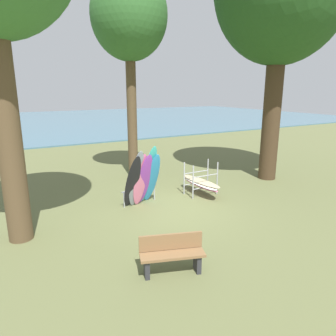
{
  "coord_description": "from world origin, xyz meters",
  "views": [
    {
      "loc": [
        -4.9,
        -8.33,
        3.9
      ],
      "look_at": [
        0.5,
        1.17,
        1.1
      ],
      "focal_mm": 33.03,
      "sensor_mm": 36.0,
      "label": 1
    }
  ],
  "objects_px": {
    "leaning_board_pile": "(142,179)",
    "board_storage_rack": "(200,182)",
    "park_bench": "(172,253)",
    "tree_mid_behind": "(129,18)"
  },
  "relations": [
    {
      "from": "tree_mid_behind",
      "to": "board_storage_rack",
      "type": "bearing_deg",
      "value": -73.1
    },
    {
      "from": "board_storage_rack",
      "to": "tree_mid_behind",
      "type": "bearing_deg",
      "value": 106.9
    },
    {
      "from": "board_storage_rack",
      "to": "park_bench",
      "type": "height_order",
      "value": "board_storage_rack"
    },
    {
      "from": "leaning_board_pile",
      "to": "park_bench",
      "type": "xyz_separation_m",
      "value": [
        -1.14,
        -3.92,
        -0.5
      ]
    },
    {
      "from": "tree_mid_behind",
      "to": "board_storage_rack",
      "type": "distance_m",
      "value": 7.39
    },
    {
      "from": "leaning_board_pile",
      "to": "board_storage_rack",
      "type": "distance_m",
      "value": 2.46
    },
    {
      "from": "tree_mid_behind",
      "to": "board_storage_rack",
      "type": "xyz_separation_m",
      "value": [
        1.13,
        -3.73,
        -6.28
      ]
    },
    {
      "from": "board_storage_rack",
      "to": "park_bench",
      "type": "xyz_separation_m",
      "value": [
        -3.55,
        -3.95,
        -0.02
      ]
    },
    {
      "from": "leaning_board_pile",
      "to": "park_bench",
      "type": "relative_size",
      "value": 1.45
    },
    {
      "from": "leaning_board_pile",
      "to": "park_bench",
      "type": "distance_m",
      "value": 4.11
    }
  ]
}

